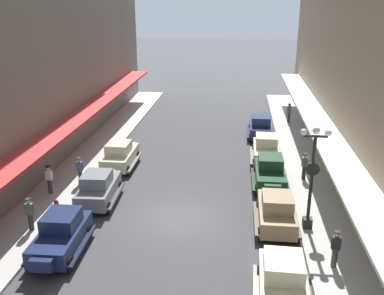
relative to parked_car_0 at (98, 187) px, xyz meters
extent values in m
plane|color=#424244|center=(4.68, -1.29, -0.94)|extent=(200.00, 200.00, 0.00)
cube|color=#B7B5AD|center=(-2.82, -1.29, -0.87)|extent=(3.00, 60.00, 0.15)
cube|color=#B7B5AD|center=(12.18, -1.29, -0.87)|extent=(3.00, 60.00, 0.15)
cube|color=#BF3333|center=(-3.42, -1.29, 2.06)|extent=(1.80, 54.00, 0.16)
cube|color=white|center=(12.78, -1.29, 2.06)|extent=(1.80, 54.00, 0.16)
cube|color=slate|center=(0.00, 0.03, -0.20)|extent=(1.87, 3.97, 0.80)
cube|color=slate|center=(0.01, -0.22, 0.55)|extent=(1.51, 1.76, 0.70)
cube|color=#8C9EA8|center=(0.01, -0.22, 0.55)|extent=(1.44, 1.73, 0.42)
cube|color=slate|center=(-0.10, 2.16, -0.15)|extent=(0.95, 0.40, 0.52)
cube|color=#393A3D|center=(-0.95, -0.01, -0.52)|extent=(0.40, 3.52, 0.12)
cube|color=#393A3D|center=(0.95, 0.08, -0.52)|extent=(0.40, 3.52, 0.12)
cylinder|color=black|center=(-0.87, 1.36, -0.60)|extent=(0.25, 0.69, 0.68)
cylinder|color=black|center=(0.74, 1.43, -0.60)|extent=(0.25, 0.69, 0.68)
cylinder|color=black|center=(-0.75, -1.37, -0.60)|extent=(0.25, 0.69, 0.68)
cylinder|color=black|center=(0.87, -1.29, -0.60)|extent=(0.25, 0.69, 0.68)
cube|color=#19234C|center=(-0.10, -5.07, -0.20)|extent=(1.81, 3.95, 0.80)
cube|color=#19234C|center=(-0.11, -4.82, 0.55)|extent=(1.49, 1.74, 0.70)
cube|color=#8C9EA8|center=(-0.11, -4.82, 0.55)|extent=(1.41, 1.70, 0.42)
cube|color=#19234C|center=(-0.04, -7.20, -0.15)|extent=(0.94, 0.39, 0.52)
cube|color=black|center=(0.84, -5.04, -0.52)|extent=(0.34, 3.52, 0.12)
cube|color=black|center=(-1.05, -5.10, -0.52)|extent=(0.34, 3.52, 0.12)
cylinder|color=black|center=(0.74, -6.41, -0.60)|extent=(0.24, 0.69, 0.68)
cylinder|color=black|center=(-0.87, -6.46, -0.60)|extent=(0.24, 0.69, 0.68)
cylinder|color=black|center=(0.66, -3.68, -0.60)|extent=(0.24, 0.69, 0.68)
cylinder|color=black|center=(-0.95, -3.73, -0.60)|extent=(0.24, 0.69, 0.68)
cube|color=#997F5B|center=(9.56, -1.70, -0.20)|extent=(1.71, 3.90, 0.80)
cube|color=#997F5B|center=(9.56, -1.95, 0.55)|extent=(1.44, 1.70, 0.70)
cube|color=#8C9EA8|center=(9.56, -1.95, 0.55)|extent=(1.37, 1.67, 0.42)
cube|color=#997F5B|center=(9.57, 0.43, -0.15)|extent=(0.94, 0.36, 0.52)
cube|color=#4C3F2D|center=(8.61, -1.70, -0.52)|extent=(0.25, 3.51, 0.12)
cube|color=#4C3F2D|center=(10.51, -1.70, -0.52)|extent=(0.25, 3.51, 0.12)
cylinder|color=black|center=(8.76, -0.33, -0.60)|extent=(0.22, 0.68, 0.68)
cylinder|color=black|center=(10.37, -0.33, -0.60)|extent=(0.22, 0.68, 0.68)
cylinder|color=black|center=(8.75, -3.06, -0.60)|extent=(0.22, 0.68, 0.68)
cylinder|color=black|center=(10.37, -3.06, -0.60)|extent=(0.22, 0.68, 0.68)
cube|color=beige|center=(9.52, 7.41, -0.20)|extent=(1.76, 3.92, 0.80)
cube|color=beige|center=(9.52, 7.66, 0.55)|extent=(1.46, 1.72, 0.70)
cube|color=#8C9EA8|center=(9.52, 7.66, 0.55)|extent=(1.39, 1.69, 0.42)
cube|color=beige|center=(9.49, 5.28, -0.15)|extent=(0.94, 0.37, 0.52)
cube|color=#6D6856|center=(10.47, 7.39, -0.52)|extent=(0.29, 3.51, 0.12)
cube|color=#6D6856|center=(8.57, 7.42, -0.52)|extent=(0.29, 3.51, 0.12)
cylinder|color=black|center=(10.31, 6.03, -0.60)|extent=(0.23, 0.68, 0.68)
cylinder|color=black|center=(8.69, 6.05, -0.60)|extent=(0.23, 0.68, 0.68)
cylinder|color=black|center=(10.35, 8.76, -0.60)|extent=(0.23, 0.68, 0.68)
cylinder|color=black|center=(8.73, 8.78, -0.60)|extent=(0.23, 0.68, 0.68)
cube|color=beige|center=(9.38, -7.58, -0.20)|extent=(1.80, 3.94, 0.80)
cube|color=beige|center=(9.39, -7.33, 0.55)|extent=(1.48, 1.74, 0.70)
cube|color=#8C9EA8|center=(9.39, -7.33, 0.55)|extent=(1.41, 1.70, 0.42)
cube|color=#6D6856|center=(8.43, -7.55, -0.52)|extent=(0.33, 3.52, 0.12)
cylinder|color=black|center=(10.23, -6.23, -0.60)|extent=(0.24, 0.69, 0.68)
cylinder|color=black|center=(8.61, -6.19, -0.60)|extent=(0.24, 0.69, 0.68)
cube|color=#193D23|center=(9.55, 3.24, -0.20)|extent=(1.72, 3.91, 0.80)
cube|color=#193D23|center=(9.55, 3.49, 0.55)|extent=(1.45, 1.71, 0.70)
cube|color=#8C9EA8|center=(9.55, 3.49, 0.55)|extent=(1.38, 1.67, 0.42)
cube|color=#193D23|center=(9.56, 1.11, -0.15)|extent=(0.94, 0.36, 0.52)
cube|color=black|center=(10.50, 3.24, -0.52)|extent=(0.26, 3.51, 0.12)
cube|color=black|center=(8.60, 3.23, -0.52)|extent=(0.26, 3.51, 0.12)
cylinder|color=black|center=(10.36, 1.88, -0.60)|extent=(0.22, 0.68, 0.68)
cylinder|color=black|center=(8.75, 1.87, -0.60)|extent=(0.22, 0.68, 0.68)
cylinder|color=black|center=(10.35, 4.61, -0.60)|extent=(0.22, 0.68, 0.68)
cylinder|color=black|center=(8.73, 4.60, -0.60)|extent=(0.22, 0.68, 0.68)
cube|color=beige|center=(-0.19, 5.25, -0.20)|extent=(1.71, 3.91, 0.80)
cube|color=beige|center=(-0.19, 5.00, 0.55)|extent=(1.45, 1.70, 0.70)
cube|color=#8C9EA8|center=(-0.19, 5.00, 0.55)|extent=(1.37, 1.67, 0.42)
cube|color=beige|center=(-0.18, 7.38, -0.15)|extent=(0.94, 0.36, 0.52)
cube|color=#6D6856|center=(-1.14, 5.25, -0.52)|extent=(0.25, 3.51, 0.12)
cube|color=#6D6856|center=(0.76, 5.24, -0.52)|extent=(0.25, 3.51, 0.12)
cylinder|color=black|center=(-0.99, 6.61, -0.60)|extent=(0.22, 0.68, 0.68)
cylinder|color=black|center=(0.62, 6.61, -0.60)|extent=(0.22, 0.68, 0.68)
cylinder|color=black|center=(-1.00, 3.88, -0.60)|extent=(0.22, 0.68, 0.68)
cylinder|color=black|center=(0.61, 3.88, -0.60)|extent=(0.22, 0.68, 0.68)
cube|color=#19234C|center=(9.35, 13.00, -0.20)|extent=(1.72, 3.91, 0.80)
cube|color=#19234C|center=(9.35, 12.75, 0.55)|extent=(1.45, 1.71, 0.70)
cube|color=#8C9EA8|center=(9.35, 12.75, 0.55)|extent=(1.38, 1.67, 0.42)
cube|color=#19234C|center=(9.36, 15.13, -0.15)|extent=(0.94, 0.36, 0.52)
cube|color=black|center=(8.40, 13.00, -0.52)|extent=(0.26, 3.51, 0.12)
cube|color=black|center=(10.30, 12.99, -0.52)|extent=(0.26, 3.51, 0.12)
cylinder|color=black|center=(8.55, 14.36, -0.60)|extent=(0.22, 0.68, 0.68)
cylinder|color=black|center=(10.17, 14.36, -0.60)|extent=(0.22, 0.68, 0.68)
cylinder|color=black|center=(8.54, 11.63, -0.60)|extent=(0.22, 0.68, 0.68)
cylinder|color=black|center=(10.15, 11.63, -0.60)|extent=(0.22, 0.68, 0.68)
cube|color=black|center=(11.08, -1.83, -0.54)|extent=(0.44, 0.44, 0.50)
cylinder|color=black|center=(11.08, -1.83, 1.81)|extent=(0.16, 0.16, 4.20)
cube|color=black|center=(11.08, -1.83, 3.91)|extent=(1.10, 0.10, 0.10)
sphere|color=white|center=(10.53, -1.83, 4.09)|extent=(0.32, 0.32, 0.32)
sphere|color=white|center=(11.63, -1.83, 4.09)|extent=(0.32, 0.32, 0.32)
sphere|color=white|center=(11.08, -1.83, 4.19)|extent=(0.36, 0.36, 0.36)
cylinder|color=black|center=(11.08, -1.83, 2.31)|extent=(0.64, 0.18, 0.64)
cylinder|color=silver|center=(11.08, -1.73, 2.31)|extent=(0.56, 0.02, 0.56)
cylinder|color=#B21E19|center=(-1.67, -1.83, -0.44)|extent=(0.24, 0.24, 0.70)
sphere|color=#B21E19|center=(-1.67, -1.83, -0.07)|extent=(0.20, 0.20, 0.20)
cylinder|color=#4C4238|center=(-1.80, 2.07, -0.37)|extent=(0.24, 0.24, 0.85)
cube|color=#3F598C|center=(-1.80, 2.07, 0.34)|extent=(0.36, 0.22, 0.56)
sphere|color=tan|center=(-1.80, 2.07, 0.74)|extent=(0.22, 0.22, 0.22)
cylinder|color=black|center=(-1.80, 2.07, 0.86)|extent=(0.28, 0.28, 0.04)
cylinder|color=#2D2D33|center=(-3.06, 0.58, -0.37)|extent=(0.24, 0.24, 0.85)
cube|color=white|center=(-3.06, 0.58, 0.34)|extent=(0.36, 0.22, 0.56)
sphere|color=beige|center=(-3.06, 0.58, 0.74)|extent=(0.22, 0.22, 0.22)
cylinder|color=black|center=(-3.06, 0.58, 0.86)|extent=(0.28, 0.28, 0.04)
cylinder|color=#4C4238|center=(11.74, -5.07, -0.37)|extent=(0.24, 0.24, 0.85)
cube|color=#26262D|center=(11.74, -5.07, 0.34)|extent=(0.36, 0.22, 0.56)
sphere|color=beige|center=(11.74, -5.07, 0.74)|extent=(0.22, 0.22, 0.22)
cylinder|color=black|center=(11.74, -5.07, 0.86)|extent=(0.28, 0.28, 0.04)
cylinder|color=#2D2D33|center=(12.04, 17.35, -0.37)|extent=(0.24, 0.24, 0.85)
cube|color=#3F598C|center=(12.04, 17.35, 0.34)|extent=(0.36, 0.22, 0.56)
sphere|color=brown|center=(12.04, 17.35, 0.74)|extent=(0.22, 0.22, 0.22)
cylinder|color=black|center=(12.04, 17.35, 0.86)|extent=(0.28, 0.28, 0.04)
cylinder|color=#2D2D33|center=(11.70, 4.28, -0.37)|extent=(0.24, 0.24, 0.85)
cube|color=#4C724C|center=(11.70, 4.28, 0.34)|extent=(0.36, 0.22, 0.56)
sphere|color=beige|center=(11.70, 4.28, 0.74)|extent=(0.22, 0.22, 0.22)
cylinder|color=black|center=(11.70, 4.28, 0.86)|extent=(0.28, 0.28, 0.04)
cylinder|color=#2D2D33|center=(-2.25, -3.54, -0.37)|extent=(0.24, 0.24, 0.85)
cube|color=#4C724C|center=(-2.25, -3.54, 0.34)|extent=(0.36, 0.22, 0.56)
sphere|color=beige|center=(-2.25, -3.54, 0.74)|extent=(0.22, 0.22, 0.22)
cylinder|color=black|center=(-2.25, -3.54, 0.86)|extent=(0.28, 0.28, 0.04)
camera|label=1|loc=(7.53, -21.35, 9.98)|focal=40.95mm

